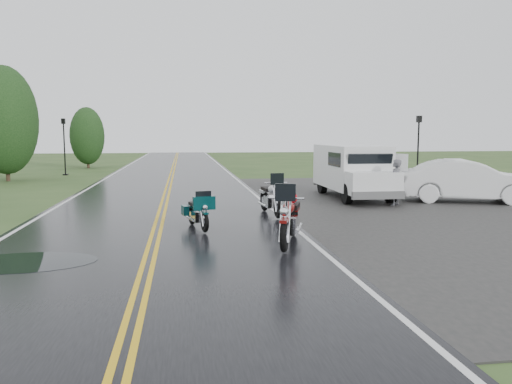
{
  "coord_description": "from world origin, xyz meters",
  "views": [
    {
      "loc": [
        0.74,
        -12.06,
        2.66
      ],
      "look_at": [
        2.8,
        2.0,
        1.0
      ],
      "focal_mm": 35.0,
      "sensor_mm": 36.0,
      "label": 1
    }
  ],
  "objects_px": {
    "person_at_van": "(395,183)",
    "motorcycle_red": "(284,222)",
    "motorcycle_teal": "(205,214)",
    "lamp_post_far_left": "(64,147)",
    "motorcycle_silver": "(278,198)",
    "sedan_white": "(467,181)",
    "van_white": "(348,175)",
    "lamp_post_far_right": "(418,150)"
  },
  "relations": [
    {
      "from": "motorcycle_red",
      "to": "lamp_post_far_left",
      "type": "height_order",
      "value": "lamp_post_far_left"
    },
    {
      "from": "motorcycle_silver",
      "to": "sedan_white",
      "type": "relative_size",
      "value": 0.47
    },
    {
      "from": "motorcycle_red",
      "to": "van_white",
      "type": "bearing_deg",
      "value": 81.01
    },
    {
      "from": "motorcycle_teal",
      "to": "lamp_post_far_right",
      "type": "height_order",
      "value": "lamp_post_far_right"
    },
    {
      "from": "van_white",
      "to": "sedan_white",
      "type": "distance_m",
      "value": 4.81
    },
    {
      "from": "motorcycle_red",
      "to": "lamp_post_far_left",
      "type": "xyz_separation_m",
      "value": [
        -9.71,
        23.05,
        1.1
      ]
    },
    {
      "from": "sedan_white",
      "to": "lamp_post_far_right",
      "type": "bearing_deg",
      "value": 8.36
    },
    {
      "from": "lamp_post_far_right",
      "to": "van_white",
      "type": "bearing_deg",
      "value": -132.3
    },
    {
      "from": "van_white",
      "to": "lamp_post_far_right",
      "type": "xyz_separation_m",
      "value": [
        6.07,
        6.67,
        0.7
      ]
    },
    {
      "from": "motorcycle_silver",
      "to": "lamp_post_far_right",
      "type": "relative_size",
      "value": 0.64
    },
    {
      "from": "person_at_van",
      "to": "lamp_post_far_right",
      "type": "relative_size",
      "value": 0.47
    },
    {
      "from": "motorcycle_red",
      "to": "person_at_van",
      "type": "bearing_deg",
      "value": 69.68
    },
    {
      "from": "sedan_white",
      "to": "lamp_post_far_right",
      "type": "distance_m",
      "value": 6.91
    },
    {
      "from": "van_white",
      "to": "sedan_white",
      "type": "height_order",
      "value": "van_white"
    },
    {
      "from": "person_at_van",
      "to": "lamp_post_far_left",
      "type": "bearing_deg",
      "value": -90.83
    },
    {
      "from": "person_at_van",
      "to": "motorcycle_red",
      "type": "bearing_deg",
      "value": 6.67
    },
    {
      "from": "motorcycle_red",
      "to": "motorcycle_silver",
      "type": "height_order",
      "value": "motorcycle_red"
    },
    {
      "from": "sedan_white",
      "to": "motorcycle_teal",
      "type": "bearing_deg",
      "value": 133.9
    },
    {
      "from": "motorcycle_teal",
      "to": "lamp_post_far_left",
      "type": "xyz_separation_m",
      "value": [
        -8.08,
        20.54,
        1.29
      ]
    },
    {
      "from": "van_white",
      "to": "motorcycle_red",
      "type": "bearing_deg",
      "value": -117.77
    },
    {
      "from": "motorcycle_teal",
      "to": "motorcycle_silver",
      "type": "xyz_separation_m",
      "value": [
        2.33,
        1.87,
        0.14
      ]
    },
    {
      "from": "person_at_van",
      "to": "sedan_white",
      "type": "relative_size",
      "value": 0.34
    },
    {
      "from": "motorcycle_teal",
      "to": "van_white",
      "type": "height_order",
      "value": "van_white"
    },
    {
      "from": "motorcycle_red",
      "to": "person_at_van",
      "type": "height_order",
      "value": "person_at_van"
    },
    {
      "from": "motorcycle_red",
      "to": "lamp_post_far_left",
      "type": "relative_size",
      "value": 0.68
    },
    {
      "from": "motorcycle_teal",
      "to": "person_at_van",
      "type": "height_order",
      "value": "person_at_van"
    },
    {
      "from": "van_white",
      "to": "lamp_post_far_right",
      "type": "bearing_deg",
      "value": 47.95
    },
    {
      "from": "motorcycle_silver",
      "to": "lamp_post_far_right",
      "type": "height_order",
      "value": "lamp_post_far_right"
    },
    {
      "from": "motorcycle_red",
      "to": "motorcycle_teal",
      "type": "relative_size",
      "value": 1.34
    },
    {
      "from": "van_white",
      "to": "sedan_white",
      "type": "xyz_separation_m",
      "value": [
        4.8,
        -0.06,
        -0.29
      ]
    },
    {
      "from": "motorcycle_silver",
      "to": "lamp_post_far_right",
      "type": "xyz_separation_m",
      "value": [
        9.29,
        9.66,
        1.13
      ]
    },
    {
      "from": "motorcycle_red",
      "to": "motorcycle_silver",
      "type": "xyz_separation_m",
      "value": [
        0.7,
        4.38,
        -0.06
      ]
    },
    {
      "from": "motorcycle_red",
      "to": "lamp_post_far_right",
      "type": "distance_m",
      "value": 17.27
    },
    {
      "from": "motorcycle_teal",
      "to": "sedan_white",
      "type": "height_order",
      "value": "sedan_white"
    },
    {
      "from": "van_white",
      "to": "sedan_white",
      "type": "bearing_deg",
      "value": -0.44
    },
    {
      "from": "motorcycle_teal",
      "to": "lamp_post_far_right",
      "type": "xyz_separation_m",
      "value": [
        11.63,
        11.54,
        1.27
      ]
    },
    {
      "from": "van_white",
      "to": "lamp_post_far_left",
      "type": "bearing_deg",
      "value": 131.28
    },
    {
      "from": "person_at_van",
      "to": "sedan_white",
      "type": "xyz_separation_m",
      "value": [
        3.18,
        0.55,
        -0.03
      ]
    },
    {
      "from": "motorcycle_teal",
      "to": "sedan_white",
      "type": "bearing_deg",
      "value": 11.71
    },
    {
      "from": "lamp_post_far_right",
      "to": "lamp_post_far_left",
      "type": "bearing_deg",
      "value": 155.45
    },
    {
      "from": "motorcycle_silver",
      "to": "person_at_van",
      "type": "distance_m",
      "value": 5.41
    },
    {
      "from": "motorcycle_silver",
      "to": "sedan_white",
      "type": "distance_m",
      "value": 8.55
    }
  ]
}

